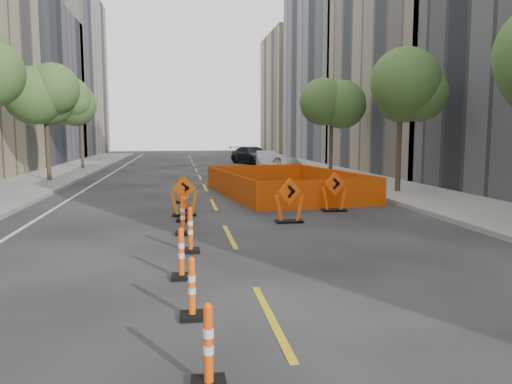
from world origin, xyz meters
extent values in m
plane|color=black|center=(0.00, 0.00, 0.00)|extent=(140.00, 140.00, 0.00)
cube|color=gray|center=(9.00, 12.00, 0.07)|extent=(4.00, 90.00, 0.15)
cube|color=gray|center=(-17.00, 55.60, 10.00)|extent=(12.00, 20.00, 20.00)
cube|color=gray|center=(17.00, 23.80, 7.00)|extent=(12.00, 16.00, 14.00)
cube|color=gray|center=(17.00, 40.20, 10.00)|extent=(12.00, 18.00, 20.00)
cube|color=tan|center=(17.00, 58.60, 8.00)|extent=(12.00, 14.00, 16.00)
cylinder|color=#382B1E|center=(-8.40, 20.00, 1.57)|extent=(0.24, 0.24, 3.15)
sphere|color=#396029|center=(-8.40, 20.00, 4.55)|extent=(2.80, 2.80, 2.80)
cylinder|color=#382B1E|center=(-8.40, 30.00, 1.57)|extent=(0.24, 0.24, 3.15)
sphere|color=#396029|center=(-8.40, 30.00, 4.55)|extent=(2.80, 2.80, 2.80)
cylinder|color=#382B1E|center=(8.40, 12.00, 1.57)|extent=(0.24, 0.24, 3.15)
sphere|color=#396029|center=(8.40, 12.00, 4.55)|extent=(2.80, 2.80, 2.80)
cylinder|color=#382B1E|center=(8.40, 22.00, 1.57)|extent=(0.24, 0.24, 3.15)
sphere|color=#396029|center=(8.40, 22.00, 4.55)|extent=(2.80, 2.80, 2.80)
imported|color=#B3B2B5|center=(5.51, 21.77, 0.69)|extent=(2.03, 4.18, 1.37)
imported|color=#AAABAF|center=(5.38, 28.73, 0.69)|extent=(1.90, 4.30, 1.37)
imported|color=black|center=(5.24, 34.96, 0.77)|extent=(4.01, 5.73, 1.54)
camera|label=1|loc=(-1.32, -8.99, 2.73)|focal=35.00mm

